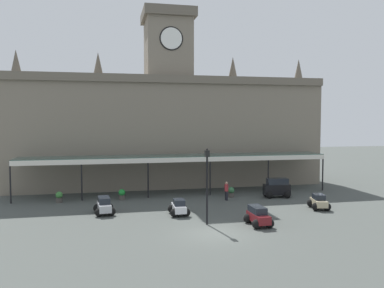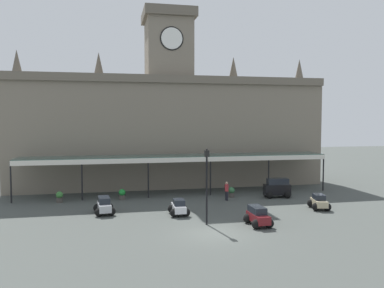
% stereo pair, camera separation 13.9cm
% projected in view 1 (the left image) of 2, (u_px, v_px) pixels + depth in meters
% --- Properties ---
extents(ground_plane, '(140.00, 140.00, 0.00)m').
position_uv_depth(ground_plane, '(214.00, 234.00, 24.60)').
color(ground_plane, '#444845').
extents(station_building, '(33.08, 7.25, 18.91)m').
position_uv_depth(station_building, '(168.00, 126.00, 43.14)').
color(station_building, slate).
rests_on(station_building, ground).
extents(entrance_canopy, '(29.62, 3.26, 3.73)m').
position_uv_depth(entrance_canopy, '(177.00, 157.00, 37.61)').
color(entrance_canopy, '#38564C').
rests_on(entrance_canopy, ground).
extents(car_maroon_estate, '(1.58, 2.27, 1.27)m').
position_uv_depth(car_maroon_estate, '(258.00, 217.00, 26.54)').
color(car_maroon_estate, maroon).
rests_on(car_maroon_estate, ground).
extents(car_silver_estate, '(1.70, 2.33, 1.27)m').
position_uv_depth(car_silver_estate, '(104.00, 206.00, 29.80)').
color(car_silver_estate, '#B2B5BA').
rests_on(car_silver_estate, ground).
extents(car_black_van, '(2.50, 1.79, 1.77)m').
position_uv_depth(car_black_van, '(277.00, 189.00, 36.06)').
color(car_black_van, black).
rests_on(car_black_van, ground).
extents(car_white_sedan, '(1.55, 2.07, 1.19)m').
position_uv_depth(car_white_sedan, '(179.00, 208.00, 29.47)').
color(car_white_sedan, silver).
rests_on(car_white_sedan, ground).
extents(car_beige_sedan, '(1.80, 2.19, 1.19)m').
position_uv_depth(car_beige_sedan, '(319.00, 203.00, 31.43)').
color(car_beige_sedan, tan).
rests_on(car_beige_sedan, ground).
extents(pedestrian_crossing_forecourt, '(0.34, 0.39, 1.67)m').
position_uv_depth(pedestrian_crossing_forecourt, '(226.00, 190.00, 34.74)').
color(pedestrian_crossing_forecourt, black).
rests_on(pedestrian_crossing_forecourt, ground).
extents(victorian_lamppost, '(0.30, 0.30, 5.24)m').
position_uv_depth(victorian_lamppost, '(207.00, 178.00, 26.55)').
color(victorian_lamppost, black).
rests_on(victorian_lamppost, ground).
extents(planter_by_canopy, '(0.60, 0.60, 0.96)m').
position_uv_depth(planter_by_canopy, '(122.00, 194.00, 35.01)').
color(planter_by_canopy, '#47423D').
rests_on(planter_by_canopy, ground).
extents(planter_near_kerb, '(0.60, 0.60, 0.96)m').
position_uv_depth(planter_near_kerb, '(231.00, 192.00, 36.13)').
color(planter_near_kerb, '#47423D').
rests_on(planter_near_kerb, ground).
extents(planter_forecourt_centre, '(0.60, 0.60, 0.96)m').
position_uv_depth(planter_forecourt_centre, '(59.00, 197.00, 33.84)').
color(planter_forecourt_centre, '#47423D').
rests_on(planter_forecourt_centre, ground).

